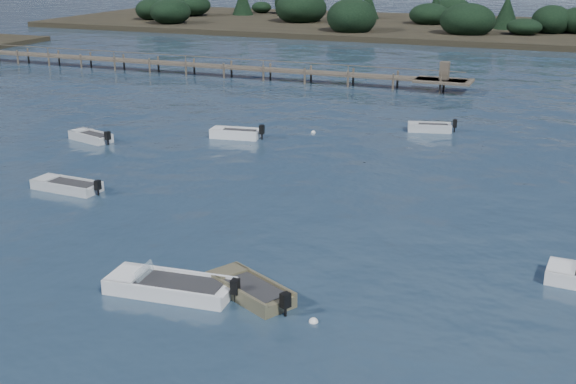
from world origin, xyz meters
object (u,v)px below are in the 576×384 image
at_px(tender_far_grey_b, 430,129).
at_px(tender_far_grey, 91,138).
at_px(tender_far_white, 235,135).
at_px(jetty, 190,65).
at_px(dinghy_mid_grey, 67,187).
at_px(dinghy_mid_white_a, 170,289).
at_px(dinghy_extra_a, 250,292).

xyz_separation_m(tender_far_grey_b, tender_far_grey, (-20.48, -11.00, -0.00)).
bearing_deg(tender_far_grey_b, tender_far_white, -150.39).
distance_m(tender_far_grey, jetty, 27.09).
height_order(dinghy_mid_grey, tender_far_grey, tender_far_grey).
bearing_deg(dinghy_mid_white_a, dinghy_mid_grey, 143.15).
distance_m(tender_far_grey_b, jetty, 31.44).
relative_size(tender_far_grey, tender_far_white, 0.96).
relative_size(tender_far_grey_b, dinghy_mid_white_a, 0.67).
bearing_deg(jetty, tender_far_white, -54.36).
relative_size(tender_far_grey_b, dinghy_extra_a, 0.87).
distance_m(dinghy_extra_a, dinghy_mid_white_a, 3.00).
bearing_deg(tender_far_white, dinghy_mid_grey, -104.40).
height_order(tender_far_grey, tender_far_white, tender_far_white).
bearing_deg(tender_far_white, dinghy_extra_a, -62.92).
height_order(tender_far_grey_b, tender_far_grey, tender_far_grey_b).
bearing_deg(tender_far_grey, tender_far_white, 26.32).
bearing_deg(dinghy_mid_white_a, tender_far_grey, 133.13).
height_order(tender_far_grey, dinghy_mid_white_a, dinghy_mid_white_a).
relative_size(dinghy_extra_a, dinghy_mid_white_a, 0.76).
bearing_deg(tender_far_grey_b, jetty, 151.19).
bearing_deg(jetty, dinghy_mid_grey, -70.86).
bearing_deg(dinghy_extra_a, tender_far_white, 117.08).
bearing_deg(tender_far_grey, jetty, 105.10).
height_order(tender_far_grey_b, jetty, jetty).
relative_size(dinghy_extra_a, tender_far_white, 1.05).
bearing_deg(dinghy_extra_a, dinghy_mid_white_a, -163.21).
distance_m(tender_far_grey_b, dinghy_extra_a, 27.77).
distance_m(dinghy_mid_grey, dinghy_extra_a, 16.10).
distance_m(dinghy_mid_grey, jetty, 37.35).
bearing_deg(dinghy_extra_a, tender_far_grey, 139.16).
height_order(dinghy_mid_grey, tender_far_white, tender_far_white).
relative_size(dinghy_mid_grey, jetty, 0.06).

